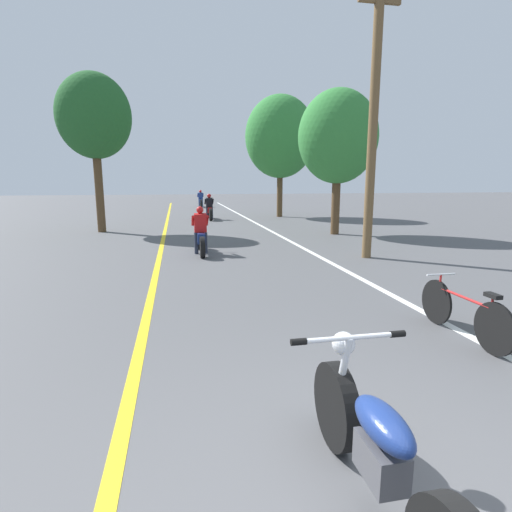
{
  "coord_description": "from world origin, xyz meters",
  "views": [
    {
      "loc": [
        -1.19,
        -1.75,
        2.05
      ],
      "look_at": [
        -0.01,
        4.19,
        0.9
      ],
      "focal_mm": 28.0,
      "sensor_mm": 36.0,
      "label": 1
    }
  ],
  "objects_px": {
    "roadside_tree_left": "(94,117)",
    "motorcycle_rider_lead": "(201,236)",
    "roadside_tree_right_near": "(338,137)",
    "utility_pole": "(373,120)",
    "motorcycle_rider_far": "(201,201)",
    "motorcycle_rider_mid": "(209,210)",
    "motorcycle_foreground": "(379,452)",
    "roadside_tree_right_far": "(280,137)",
    "bicycle_parked": "(463,312)"
  },
  "relations": [
    {
      "from": "utility_pole",
      "to": "motorcycle_rider_far",
      "type": "distance_m",
      "value": 22.24
    },
    {
      "from": "roadside_tree_left",
      "to": "bicycle_parked",
      "type": "xyz_separation_m",
      "value": [
        6.65,
        -12.62,
        -4.11
      ]
    },
    {
      "from": "utility_pole",
      "to": "motorcycle_rider_lead",
      "type": "height_order",
      "value": "utility_pole"
    },
    {
      "from": "utility_pole",
      "to": "motorcycle_foreground",
      "type": "bearing_deg",
      "value": -116.05
    },
    {
      "from": "utility_pole",
      "to": "motorcycle_rider_mid",
      "type": "bearing_deg",
      "value": 105.87
    },
    {
      "from": "roadside_tree_right_far",
      "to": "motorcycle_rider_far",
      "type": "relative_size",
      "value": 3.29
    },
    {
      "from": "utility_pole",
      "to": "motorcycle_rider_mid",
      "type": "xyz_separation_m",
      "value": [
        -3.29,
        11.57,
        -3.04
      ]
    },
    {
      "from": "motorcycle_foreground",
      "to": "motorcycle_rider_mid",
      "type": "xyz_separation_m",
      "value": [
        0.55,
        19.42,
        0.1
      ]
    },
    {
      "from": "motorcycle_rider_far",
      "to": "motorcycle_rider_mid",
      "type": "bearing_deg",
      "value": -90.84
    },
    {
      "from": "roadside_tree_left",
      "to": "motorcycle_rider_lead",
      "type": "distance_m",
      "value": 7.83
    },
    {
      "from": "motorcycle_rider_lead",
      "to": "utility_pole",
      "type": "bearing_deg",
      "value": -18.77
    },
    {
      "from": "motorcycle_rider_far",
      "to": "bicycle_parked",
      "type": "bearing_deg",
      "value": -86.25
    },
    {
      "from": "motorcycle_foreground",
      "to": "motorcycle_rider_far",
      "type": "relative_size",
      "value": 1.01
    },
    {
      "from": "motorcycle_foreground",
      "to": "bicycle_parked",
      "type": "bearing_deg",
      "value": 43.98
    },
    {
      "from": "utility_pole",
      "to": "roadside_tree_right_near",
      "type": "height_order",
      "value": "utility_pole"
    },
    {
      "from": "roadside_tree_left",
      "to": "roadside_tree_right_near",
      "type": "bearing_deg",
      "value": -15.36
    },
    {
      "from": "roadside_tree_left",
      "to": "motorcycle_rider_mid",
      "type": "height_order",
      "value": "roadside_tree_left"
    },
    {
      "from": "motorcycle_rider_lead",
      "to": "motorcycle_rider_far",
      "type": "distance_m",
      "value": 20.36
    },
    {
      "from": "utility_pole",
      "to": "motorcycle_foreground",
      "type": "relative_size",
      "value": 3.37
    },
    {
      "from": "roadside_tree_left",
      "to": "motorcycle_rider_lead",
      "type": "relative_size",
      "value": 3.11
    },
    {
      "from": "roadside_tree_right_far",
      "to": "motorcycle_rider_far",
      "type": "bearing_deg",
      "value": 112.85
    },
    {
      "from": "roadside_tree_right_near",
      "to": "motorcycle_rider_mid",
      "type": "relative_size",
      "value": 2.53
    },
    {
      "from": "roadside_tree_right_far",
      "to": "roadside_tree_left",
      "type": "relative_size",
      "value": 1.09
    },
    {
      "from": "motorcycle_rider_lead",
      "to": "motorcycle_rider_mid",
      "type": "height_order",
      "value": "motorcycle_rider_mid"
    },
    {
      "from": "bicycle_parked",
      "to": "motorcycle_rider_far",
      "type": "bearing_deg",
      "value": 93.75
    },
    {
      "from": "roadside_tree_left",
      "to": "roadside_tree_right_far",
      "type": "bearing_deg",
      "value": 31.0
    },
    {
      "from": "utility_pole",
      "to": "roadside_tree_right_near",
      "type": "distance_m",
      "value": 4.8
    },
    {
      "from": "roadside_tree_right_near",
      "to": "motorcycle_rider_mid",
      "type": "distance_m",
      "value": 8.68
    },
    {
      "from": "motorcycle_foreground",
      "to": "bicycle_parked",
      "type": "relative_size",
      "value": 1.18
    },
    {
      "from": "utility_pole",
      "to": "motorcycle_rider_lead",
      "type": "xyz_separation_m",
      "value": [
        -4.36,
        1.48,
        -3.05
      ]
    },
    {
      "from": "motorcycle_rider_lead",
      "to": "motorcycle_rider_mid",
      "type": "relative_size",
      "value": 0.93
    },
    {
      "from": "motorcycle_foreground",
      "to": "motorcycle_rider_far",
      "type": "distance_m",
      "value": 29.67
    },
    {
      "from": "roadside_tree_left",
      "to": "motorcycle_rider_far",
      "type": "distance_m",
      "value": 15.92
    },
    {
      "from": "roadside_tree_left",
      "to": "motorcycle_rider_mid",
      "type": "relative_size",
      "value": 2.88
    },
    {
      "from": "utility_pole",
      "to": "roadside_tree_right_far",
      "type": "bearing_deg",
      "value": 86.33
    },
    {
      "from": "roadside_tree_right_far",
      "to": "motorcycle_foreground",
      "type": "bearing_deg",
      "value": -102.86
    },
    {
      "from": "utility_pole",
      "to": "roadside_tree_left",
      "type": "relative_size",
      "value": 1.13
    },
    {
      "from": "utility_pole",
      "to": "roadside_tree_right_far",
      "type": "distance_m",
      "value": 12.51
    },
    {
      "from": "motorcycle_rider_far",
      "to": "roadside_tree_right_far",
      "type": "bearing_deg",
      "value": -67.15
    },
    {
      "from": "roadside_tree_right_near",
      "to": "motorcycle_rider_mid",
      "type": "height_order",
      "value": "roadside_tree_right_near"
    },
    {
      "from": "motorcycle_foreground",
      "to": "motorcycle_rider_far",
      "type": "xyz_separation_m",
      "value": [
        0.7,
        29.66,
        0.09
      ]
    },
    {
      "from": "roadside_tree_right_near",
      "to": "roadside_tree_left",
      "type": "relative_size",
      "value": 0.88
    },
    {
      "from": "motorcycle_rider_lead",
      "to": "motorcycle_rider_far",
      "type": "bearing_deg",
      "value": 86.57
    },
    {
      "from": "roadside_tree_right_far",
      "to": "bicycle_parked",
      "type": "relative_size",
      "value": 3.85
    },
    {
      "from": "roadside_tree_left",
      "to": "bicycle_parked",
      "type": "bearing_deg",
      "value": -62.22
    },
    {
      "from": "bicycle_parked",
      "to": "roadside_tree_right_far",
      "type": "bearing_deg",
      "value": 83.16
    },
    {
      "from": "roadside_tree_right_far",
      "to": "motorcycle_rider_lead",
      "type": "xyz_separation_m",
      "value": [
        -5.15,
        -10.98,
        -3.92
      ]
    },
    {
      "from": "roadside_tree_right_near",
      "to": "motorcycle_rider_lead",
      "type": "distance_m",
      "value": 6.99
    },
    {
      "from": "roadside_tree_right_near",
      "to": "roadside_tree_right_far",
      "type": "bearing_deg",
      "value": 91.52
    },
    {
      "from": "roadside_tree_right_near",
      "to": "motorcycle_rider_far",
      "type": "distance_m",
      "value": 17.88
    }
  ]
}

